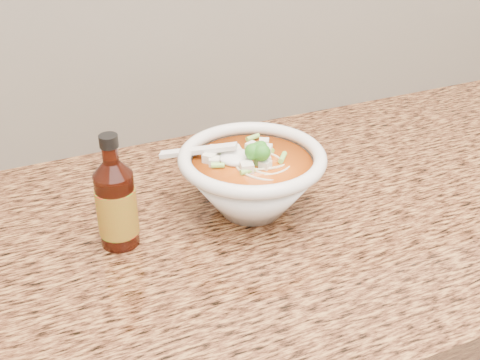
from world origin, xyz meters
name	(u,v)px	position (x,y,z in m)	size (l,w,h in m)	color
counter_slab	(284,218)	(0.00, 1.68, 0.88)	(4.00, 0.68, 0.04)	#9E6D3A
soup_bowl	(252,180)	(-0.05, 1.69, 0.95)	(0.23, 0.22, 0.12)	white
hot_sauce_bottle	(116,204)	(-0.26, 1.69, 0.96)	(0.07, 0.07, 0.17)	#3C1008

